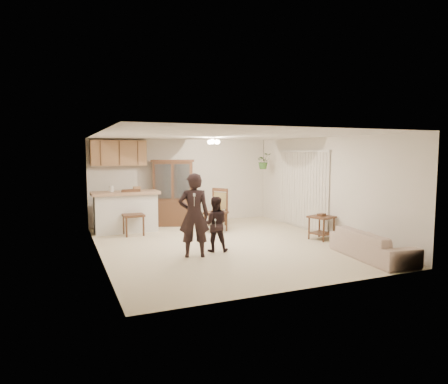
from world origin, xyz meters
name	(u,v)px	position (x,y,z in m)	size (l,w,h in m)	color
floor	(224,245)	(0.00, 0.00, 0.00)	(6.50, 6.50, 0.00)	beige
ceiling	(224,135)	(0.00, 0.00, 2.50)	(5.50, 6.50, 0.02)	silver
wall_back	(183,181)	(0.00, 3.25, 1.25)	(5.50, 0.02, 2.50)	silver
wall_front	(307,210)	(0.00, -3.25, 1.25)	(5.50, 0.02, 2.50)	silver
wall_left	(98,196)	(-2.75, 0.00, 1.25)	(0.02, 6.50, 2.50)	silver
wall_right	(324,187)	(2.75, 0.00, 1.25)	(0.02, 6.50, 2.50)	silver
breakfast_bar	(126,213)	(-1.85, 2.35, 0.50)	(1.60, 0.55, 1.00)	silver
bar_top	(125,193)	(-1.85, 2.35, 1.05)	(1.75, 0.70, 0.08)	tan
upper_cabinets	(119,153)	(-1.90, 3.07, 2.10)	(1.50, 0.34, 0.70)	#9B6D43
vertical_blinds	(302,190)	(2.71, 0.90, 1.10)	(0.06, 2.30, 2.10)	beige
ceiling_fixture	(213,141)	(0.20, 1.20, 2.40)	(0.36, 0.36, 0.20)	#F6E0B9
hanging_plant	(264,161)	(2.30, 2.40, 1.85)	(0.43, 0.37, 0.48)	#2D4F1F
plant_cord	(264,150)	(2.30, 2.40, 2.17)	(0.01, 0.01, 0.65)	black
sofa	(372,240)	(2.26, -2.25, 0.37)	(1.87, 0.73, 0.73)	beige
adult	(194,213)	(-0.98, -0.75, 0.90)	(0.66, 0.43, 1.80)	black
child	(215,220)	(-0.43, -0.49, 0.68)	(0.66, 0.51, 1.35)	black
china_hutch	(173,193)	(-0.43, 2.80, 0.94)	(1.29, 0.85, 1.91)	#3B2515
side_table	(321,227)	(2.39, -0.42, 0.30)	(0.67, 0.67, 0.64)	#3B2515
chair_bar	(133,222)	(-1.74, 1.88, 0.33)	(0.53, 0.53, 1.17)	#3B2515
chair_hutch_left	(216,220)	(0.37, 1.46, 0.33)	(0.72, 0.72, 1.16)	#3B2515
chair_hutch_right	(217,217)	(0.73, 2.27, 0.26)	(0.56, 0.56, 0.93)	#3B2515
controller_adult	(194,195)	(-1.10, -1.13, 1.31)	(0.05, 0.15, 0.05)	silver
controller_child	(215,220)	(-0.52, -0.75, 0.73)	(0.03, 0.10, 0.03)	silver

